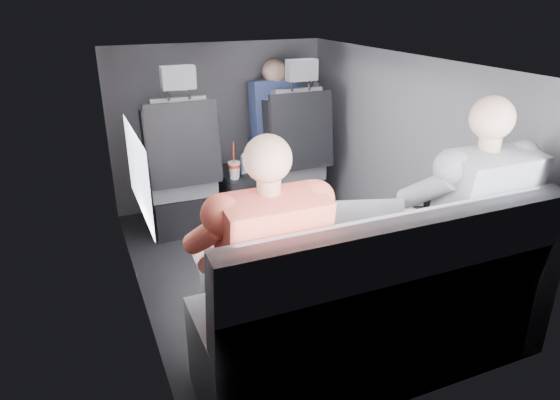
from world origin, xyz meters
name	(u,v)px	position (x,y,z in m)	size (l,w,h in m)	color
floor	(280,269)	(0.00, 0.00, 0.00)	(2.60, 2.60, 0.00)	black
ceiling	(280,61)	(0.00, 0.00, 1.35)	(2.60, 2.60, 0.00)	#B2B2AD
panel_left	(130,195)	(-0.90, 0.00, 0.68)	(0.02, 2.60, 1.35)	#56565B
panel_right	(402,156)	(0.90, 0.00, 0.68)	(0.02, 2.60, 1.35)	#56565B
panel_front	(219,126)	(0.00, 1.30, 0.68)	(1.80, 0.02, 1.35)	#56565B
panel_back	(410,274)	(0.00, -1.30, 0.68)	(1.80, 0.02, 1.35)	#56565B
side_window	(138,172)	(-0.88, -0.30, 0.90)	(0.02, 0.75, 0.42)	white
seatbelt	(300,123)	(0.45, 0.67, 0.80)	(0.05, 0.01, 0.65)	black
front_seat_left	(181,182)	(-0.45, 0.84, 0.40)	(0.52, 0.58, 1.26)	black
front_seat_right	(291,166)	(0.45, 0.84, 0.40)	(0.52, 0.58, 1.26)	black
center_console	(237,196)	(0.00, 0.88, 0.20)	(0.24, 0.48, 0.41)	black
rear_bench	(370,318)	(0.00, -1.06, 0.31)	(1.60, 0.57, 0.92)	slate
soda_cup	(234,170)	(-0.06, 0.74, 0.47)	(0.09, 0.09, 0.29)	white
water_bottle	(244,164)	(0.05, 0.83, 0.47)	(0.06, 0.06, 0.16)	#A0BED8
laptop_white	(234,253)	(-0.56, -0.78, 0.63)	(0.33, 0.31, 0.24)	white
laptop_silver	(356,231)	(0.05, -0.81, 0.63)	(0.40, 0.40, 0.24)	#B2B3B7
laptop_black	(443,212)	(0.59, -0.79, 0.63)	(0.41, 0.43, 0.24)	black
passenger_rear_left	(260,269)	(-0.51, -0.97, 0.63)	(0.51, 0.63, 1.24)	#333338
passenger_rear_right	(459,223)	(0.54, -0.97, 0.66)	(0.55, 0.66, 1.30)	navy
passenger_front_right	(275,118)	(0.42, 1.10, 0.75)	(0.39, 0.39, 0.79)	navy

